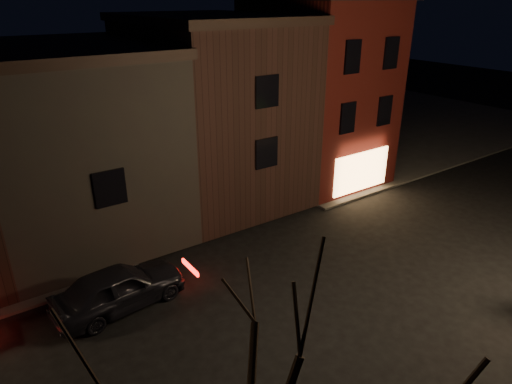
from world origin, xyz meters
The scene contains 6 objects.
ground centered at (0.00, 0.00, 0.00)m, with size 120.00×120.00×0.00m, color black.
sidewalk_far_right centered at (20.00, 20.00, 0.06)m, with size 30.00×30.00×0.12m, color #2D2B28.
corner_building centered at (8.00, 9.47, 5.40)m, with size 6.50×8.50×10.50m.
row_building_a centered at (1.50, 10.50, 4.83)m, with size 7.30×10.30×9.40m.
row_building_b centered at (-5.75, 10.50, 4.33)m, with size 7.80×10.30×8.40m.
parked_car_a centered at (-6.50, 3.33, 0.80)m, with size 1.90×4.71×1.61m, color black.
Camera 1 is at (-10.25, -10.55, 10.35)m, focal length 32.00 mm.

